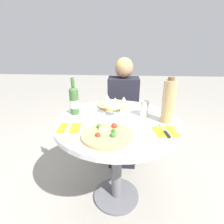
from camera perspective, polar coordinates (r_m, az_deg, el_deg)
ground_plane at (r=1.79m, az=1.40°, el=-25.72°), size 12.00×12.00×0.00m
dining_table at (r=1.39m, az=1.65°, el=-7.88°), size 0.94×0.94×0.78m
chair_behind_diner at (r=2.20m, az=3.50°, el=-2.77°), size 0.37×0.37×0.82m
seated_diner at (r=2.02m, az=3.56°, el=-1.07°), size 0.34×0.48×1.17m
pizza_large at (r=1.10m, az=-1.64°, el=-7.30°), size 0.32×0.32×0.05m
pizza_small_far at (r=1.60m, az=0.03°, el=2.35°), size 0.28×0.28×0.05m
wine_bottle at (r=1.43m, az=-12.24°, el=3.69°), size 0.07×0.07×0.30m
tall_carafe at (r=1.30m, az=17.97°, el=3.22°), size 0.09×0.09×0.33m
sugar_shaker at (r=1.39m, az=10.50°, el=1.05°), size 0.07×0.07×0.12m
wine_glass_back_right at (r=1.39m, az=3.82°, el=3.65°), size 0.07×0.07×0.15m
wine_glass_center at (r=1.35m, az=1.03°, el=3.03°), size 0.08×0.08×0.16m
wine_glass_back_left at (r=1.40m, az=-1.58°, el=4.13°), size 0.08×0.08×0.16m
place_setting_left at (r=1.24m, az=-13.81°, el=-5.05°), size 0.16×0.19×0.01m
place_setting_right at (r=1.21m, az=17.11°, el=-6.11°), size 0.17×0.19×0.01m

